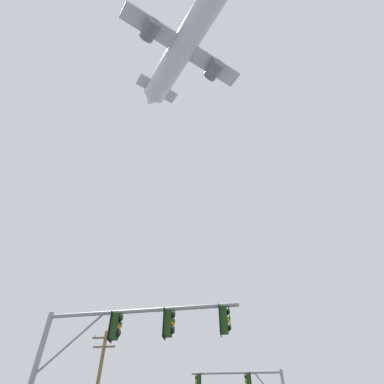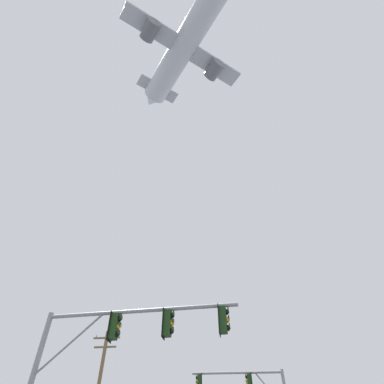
# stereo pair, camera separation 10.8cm
# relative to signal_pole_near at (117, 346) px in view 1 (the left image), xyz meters

# --- Properties ---
(signal_pole_near) EXTENTS (7.43, 0.73, 6.28)m
(signal_pole_near) POSITION_rel_signal_pole_near_xyz_m (0.00, 0.00, 0.00)
(signal_pole_near) COLOR gray
(signal_pole_near) RESTS_ON ground
(airplane) EXTENTS (19.79, 23.80, 7.53)m
(airplane) POSITION_rel_signal_pole_near_xyz_m (0.67, 9.97, 48.76)
(airplane) COLOR #B7BCC6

